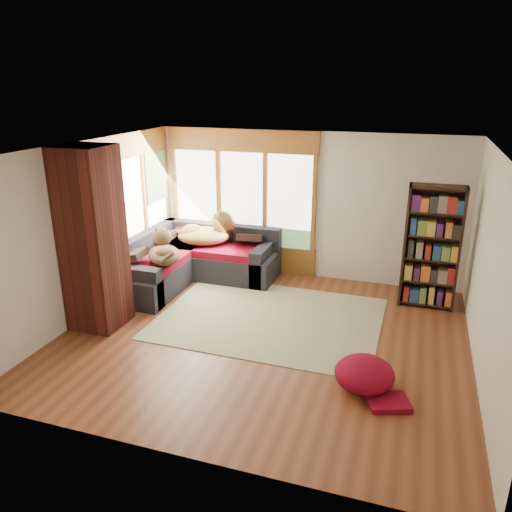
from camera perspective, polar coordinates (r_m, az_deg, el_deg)
The scene contains 17 objects.
floor at distance 7.10m, azimuth 0.85°, elevation -9.19°, with size 5.50×5.50×0.00m, color brown.
ceiling at distance 6.28m, azimuth 0.97°, elevation 12.12°, with size 5.50×5.50×0.00m, color white.
wall_back at distance 8.90m, azimuth 5.73°, elevation 5.70°, with size 5.50×0.04×2.60m, color silver.
wall_front at distance 4.44m, azimuth -8.88°, elevation -9.06°, with size 5.50×0.04×2.60m, color silver.
wall_left at distance 7.80m, azimuth -18.77°, elevation 2.78°, with size 0.04×5.00×2.60m, color silver.
wall_right at distance 6.37m, azimuth 25.24°, elevation -1.75°, with size 0.04×5.00×2.60m, color silver.
windows_back at distance 9.18m, azimuth -1.67°, elevation 6.54°, with size 2.82×0.10×1.90m.
windows_left at distance 8.73m, azimuth -14.03°, elevation 5.27°, with size 0.10×2.62×1.90m.
roller_blind at distance 9.32m, azimuth -11.38°, elevation 8.88°, with size 0.03×0.72×0.90m, color #5F7F51.
brick_chimney at distance 7.33m, azimuth -18.17°, elevation 1.80°, with size 0.70×0.70×2.60m, color #471914.
sectional_sofa at distance 9.08m, azimuth -7.74°, elevation -0.68°, with size 2.20×2.20×0.80m.
area_rug at distance 7.60m, azimuth 1.57°, elevation -7.10°, with size 3.26×2.49×0.01m, color beige.
bookshelf at distance 8.10m, azimuth 19.40°, elevation 0.88°, with size 0.83×0.28×1.95m.
pouf at distance 6.06m, azimuth 12.30°, elevation -12.93°, with size 0.70×0.70×0.38m, color maroon.
dog_tan at distance 9.01m, azimuth -5.50°, elevation 2.65°, with size 1.09×0.86×0.54m.
dog_brindle at distance 8.27m, azimuth -10.49°, elevation 0.52°, with size 0.85×0.93×0.46m.
throw_pillows at distance 9.04m, azimuth -7.25°, elevation 2.41°, with size 1.98×1.68×0.45m.
Camera 1 is at (1.84, -5.95, 3.40)m, focal length 35.00 mm.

